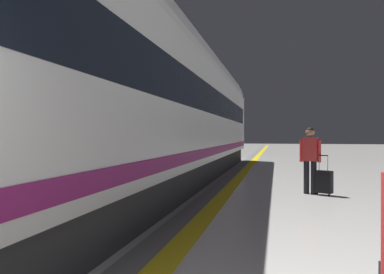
# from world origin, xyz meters

# --- Properties ---
(safety_line_strip) EXTENTS (0.36, 80.00, 0.01)m
(safety_line_strip) POSITION_xyz_m (-0.79, 10.00, 0.00)
(safety_line_strip) COLOR yellow
(safety_line_strip) RESTS_ON ground
(tactile_edge_band) EXTENTS (0.55, 80.00, 0.01)m
(tactile_edge_band) POSITION_xyz_m (-1.09, 10.00, 0.00)
(tactile_edge_band) COLOR slate
(tactile_edge_band) RESTS_ON ground
(high_speed_train) EXTENTS (2.94, 31.01, 4.97)m
(high_speed_train) POSITION_xyz_m (-2.83, 5.65, 2.50)
(high_speed_train) COLOR #38383D
(high_speed_train) RESTS_ON ground
(passenger_near) EXTENTS (0.51, 0.29, 1.68)m
(passenger_near) POSITION_xyz_m (1.29, 8.78, 0.97)
(passenger_near) COLOR black
(passenger_near) RESTS_ON ground
(suitcase_near) EXTENTS (0.44, 0.36, 0.99)m
(suitcase_near) POSITION_xyz_m (1.61, 8.66, 0.33)
(suitcase_near) COLOR black
(suitcase_near) RESTS_ON ground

